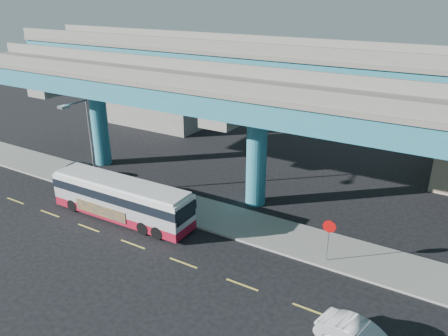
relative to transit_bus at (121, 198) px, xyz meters
The scene contains 9 objects.
ground 7.46m from the transit_bus, 16.17° to the right, with size 120.00×120.00×0.00m, color black.
sidewalk 7.96m from the transit_bus, 26.35° to the left, with size 70.00×4.00×0.15m, color gray.
lane_markings 7.54m from the transit_bus, 18.41° to the right, with size 58.00×0.12×0.01m.
viaduct 12.51m from the transit_bus, 45.30° to the left, with size 52.00×12.40×11.70m.
building_concrete 25.69m from the transit_bus, 120.61° to the left, with size 12.00×10.00×9.00m, color gray.
transit_bus is the anchor object (origin of this frame).
parked_car 8.23m from the transit_bus, 154.73° to the left, with size 3.98×1.87×1.32m, color #292A2E.
street_lamp 6.02m from the transit_bus, 163.12° to the left, with size 0.50×2.49×7.62m.
stop_sign 14.41m from the transit_bus, ahead, with size 0.81×0.11×2.70m.
Camera 1 is at (13.41, -17.80, 15.10)m, focal length 35.00 mm.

